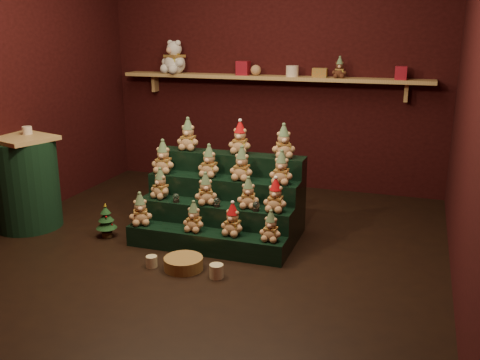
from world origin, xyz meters
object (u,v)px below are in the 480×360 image
at_px(side_table, 25,183).
at_px(mug_left, 152,262).
at_px(riser_tier_front, 205,242).
at_px(mini_christmas_tree, 106,221).
at_px(white_bear, 174,52).
at_px(brown_bear, 340,68).
at_px(wicker_basket, 183,263).
at_px(snow_globe_c, 256,206).
at_px(snow_globe_b, 217,202).
at_px(snow_globe_a, 176,198).
at_px(mug_right, 216,271).

height_order(side_table, mug_left, side_table).
bearing_deg(riser_tier_front, mini_christmas_tree, 178.52).
distance_m(white_bear, brown_bear, 1.97).
bearing_deg(riser_tier_front, mug_left, -124.64).
distance_m(mini_christmas_tree, wicker_basket, 1.04).
bearing_deg(snow_globe_c, snow_globe_b, -180.00).
distance_m(snow_globe_a, mug_left, 0.68).
distance_m(mug_left, brown_bear, 2.99).
distance_m(mini_christmas_tree, brown_bear, 2.94).
xyz_separation_m(snow_globe_a, mini_christmas_tree, (-0.64, -0.13, -0.24)).
distance_m(side_table, white_bear, 2.38).
distance_m(wicker_basket, white_bear, 3.06).
relative_size(mug_left, white_bear, 0.19).
height_order(riser_tier_front, snow_globe_b, snow_globe_b).
relative_size(riser_tier_front, snow_globe_b, 17.63).
xyz_separation_m(snow_globe_a, mug_right, (0.61, -0.59, -0.35)).
bearing_deg(mug_right, brown_bear, 78.59).
height_order(snow_globe_a, wicker_basket, snow_globe_a).
bearing_deg(mug_right, side_table, 167.90).
xyz_separation_m(mug_right, wicker_basket, (-0.30, 0.06, -0.01)).
distance_m(side_table, mug_right, 2.19).
relative_size(side_table, mug_right, 8.23).
xyz_separation_m(snow_globe_a, snow_globe_b, (0.39, -0.00, -0.00)).
height_order(riser_tier_front, wicker_basket, riser_tier_front).
bearing_deg(wicker_basket, side_table, 167.70).
distance_m(snow_globe_a, wicker_basket, 0.71).
relative_size(snow_globe_c, side_table, 0.09).
xyz_separation_m(mini_christmas_tree, white_bear, (-0.22, 1.99, 1.41)).
bearing_deg(snow_globe_b, snow_globe_c, 0.00).
distance_m(snow_globe_a, side_table, 1.51).
xyz_separation_m(side_table, wicker_basket, (1.80, -0.39, -0.39)).
bearing_deg(mini_christmas_tree, side_table, -179.62).
distance_m(riser_tier_front, snow_globe_b, 0.35).
distance_m(side_table, brown_bear, 3.43).
bearing_deg(brown_bear, snow_globe_c, -105.42).
distance_m(mug_right, wicker_basket, 0.31).
distance_m(snow_globe_b, snow_globe_c, 0.35).
bearing_deg(wicker_basket, white_bear, 116.08).
bearing_deg(snow_globe_b, brown_bear, 68.88).
xyz_separation_m(riser_tier_front, mug_right, (0.27, -0.43, -0.04)).
distance_m(side_table, mug_left, 1.65).
relative_size(mini_christmas_tree, brown_bear, 1.45).
distance_m(snow_globe_a, mini_christmas_tree, 0.70).
distance_m(riser_tier_front, wicker_basket, 0.38).
height_order(riser_tier_front, snow_globe_a, snow_globe_a).
bearing_deg(snow_globe_c, mug_left, -140.00).
height_order(mug_left, brown_bear, brown_bear).
relative_size(mug_left, mug_right, 0.85).
relative_size(snow_globe_b, side_table, 0.09).
distance_m(riser_tier_front, side_table, 1.87).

